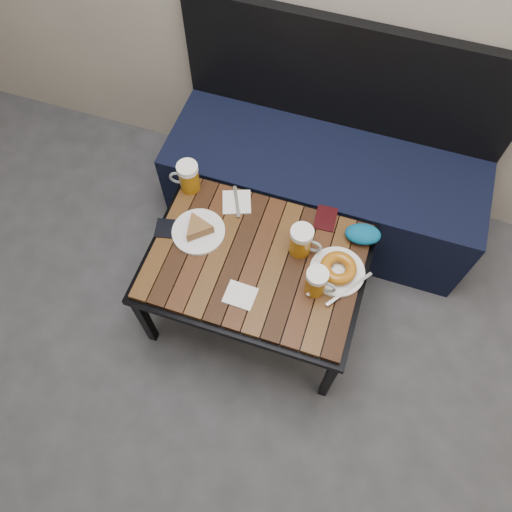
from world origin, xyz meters
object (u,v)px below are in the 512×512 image
(beer_mug_right, at_px, (317,282))
(plate_pie, at_px, (198,230))
(cafe_table, at_px, (256,265))
(passport_burgundy, at_px, (326,218))
(bench, at_px, (323,180))
(beer_mug_centre, at_px, (302,241))
(passport_navy, at_px, (171,229))
(knit_pouch, at_px, (363,234))
(plate_bagel, at_px, (338,270))
(beer_mug_left, at_px, (188,177))

(beer_mug_right, distance_m, plate_pie, 0.50)
(cafe_table, relative_size, passport_burgundy, 7.43)
(bench, bearing_deg, beer_mug_centre, -88.31)
(bench, relative_size, cafe_table, 1.67)
(passport_navy, xyz_separation_m, passport_burgundy, (0.57, 0.24, -0.00))
(beer_mug_right, xyz_separation_m, passport_burgundy, (-0.04, 0.31, -0.06))
(cafe_table, height_order, beer_mug_centre, beer_mug_centre)
(plate_pie, xyz_separation_m, passport_navy, (-0.11, -0.02, -0.02))
(cafe_table, bearing_deg, bench, 77.37)
(beer_mug_centre, distance_m, knit_pouch, 0.25)
(passport_burgundy, relative_size, knit_pouch, 0.82)
(plate_pie, height_order, passport_burgundy, plate_pie)
(passport_burgundy, xyz_separation_m, knit_pouch, (0.15, -0.04, 0.03))
(beer_mug_right, distance_m, passport_navy, 0.61)
(knit_pouch, bearing_deg, beer_mug_right, -113.41)
(bench, bearing_deg, plate_bagel, -72.76)
(bench, height_order, beer_mug_centre, bench)
(passport_burgundy, distance_m, knit_pouch, 0.16)
(bench, xyz_separation_m, plate_bagel, (0.17, -0.55, 0.22))
(cafe_table, xyz_separation_m, plate_bagel, (0.30, 0.04, 0.07))
(knit_pouch, bearing_deg, plate_bagel, -107.46)
(beer_mug_left, relative_size, passport_navy, 1.15)
(plate_bagel, height_order, passport_burgundy, plate_bagel)
(beer_mug_left, height_order, beer_mug_right, beer_mug_left)
(cafe_table, height_order, plate_pie, plate_pie)
(cafe_table, bearing_deg, passport_navy, 176.31)
(cafe_table, xyz_separation_m, passport_burgundy, (0.21, 0.26, 0.05))
(cafe_table, bearing_deg, plate_pie, 170.32)
(passport_navy, relative_size, passport_burgundy, 1.05)
(beer_mug_left, xyz_separation_m, plate_bagel, (0.67, -0.19, -0.05))
(cafe_table, distance_m, beer_mug_right, 0.27)
(beer_mug_centre, relative_size, beer_mug_right, 1.08)
(beer_mug_centre, xyz_separation_m, passport_burgundy, (0.06, 0.17, -0.07))
(cafe_table, bearing_deg, beer_mug_left, 147.01)
(beer_mug_centre, height_order, knit_pouch, beer_mug_centre)
(beer_mug_right, relative_size, passport_navy, 1.08)
(beer_mug_left, height_order, passport_burgundy, beer_mug_left)
(beer_mug_centre, distance_m, beer_mug_right, 0.17)
(beer_mug_right, xyz_separation_m, plate_pie, (-0.49, 0.09, -0.04))
(plate_pie, relative_size, passport_navy, 1.75)
(plate_pie, bearing_deg, cafe_table, -9.68)
(beer_mug_left, distance_m, passport_burgundy, 0.57)
(cafe_table, distance_m, beer_mug_left, 0.45)
(bench, xyz_separation_m, beer_mug_left, (-0.50, -0.36, 0.27))
(beer_mug_centre, height_order, plate_pie, beer_mug_centre)
(beer_mug_left, bearing_deg, beer_mug_centre, 152.32)
(plate_pie, xyz_separation_m, passport_burgundy, (0.46, 0.22, -0.02))
(cafe_table, relative_size, plate_pie, 4.05)
(plate_pie, height_order, passport_navy, plate_pie)
(bench, xyz_separation_m, beer_mug_right, (0.11, -0.64, 0.26))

